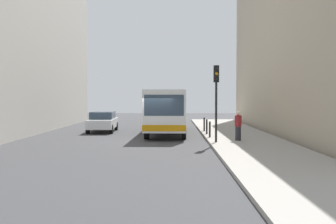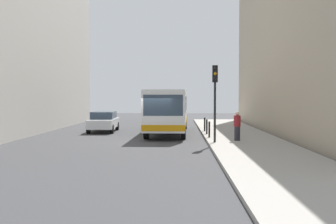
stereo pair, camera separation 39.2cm
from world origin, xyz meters
name	(u,v)px [view 1 (the left image)]	position (x,y,z in m)	size (l,w,h in m)	color
ground_plane	(152,141)	(0.00, 0.00, 0.00)	(80.00, 80.00, 0.00)	#38383A
sidewalk	(244,140)	(5.40, 0.00, 0.07)	(4.40, 40.00, 0.15)	#9E9991
building_right	(326,39)	(11.50, 4.00, 6.47)	(7.00, 32.00, 12.94)	#B2A38C
bus	(168,109)	(0.88, 5.05, 1.73)	(2.81, 11.08, 3.00)	white
car_beside_bus	(103,121)	(-3.93, 6.14, 0.78)	(1.97, 4.45, 1.48)	silver
traffic_light	(216,89)	(3.55, -1.87, 3.01)	(0.28, 0.33, 4.10)	black
bollard_near	(210,129)	(3.45, 0.74, 0.62)	(0.11, 0.11, 0.95)	black
bollard_mid	(207,127)	(3.45, 2.95, 0.62)	(0.11, 0.11, 0.95)	black
bollard_far	(204,124)	(3.45, 5.16, 0.62)	(0.11, 0.11, 0.95)	black
pedestrian_near_signal	(238,126)	(4.86, -1.00, 0.95)	(0.38, 0.38, 1.61)	#26262D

